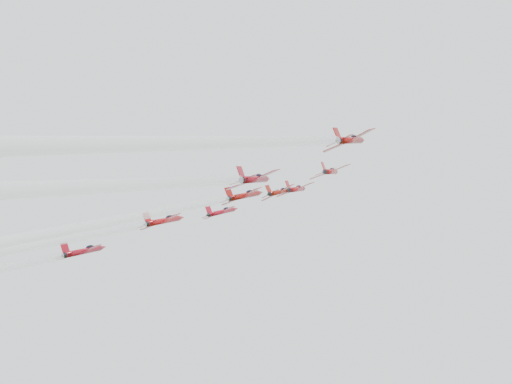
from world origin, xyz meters
The scene contains 7 objects.
jet_lead centered at (-1.96, 22.19, 182.53)m, with size 10.30×12.89×9.18m.
jet_row2_left centered at (-14.18, 8.66, 173.29)m, with size 8.93×11.17×7.95m.
jet_row2_center centered at (-1.90, 14.36, 177.18)m, with size 9.18×11.49×8.18m.
jet_row2_right centered at (11.83, 13.46, 176.57)m, with size 9.52×11.92×8.49m.
jet_center centered at (0.84, -41.18, 139.24)m, with size 9.52×86.25×59.36m.
jet_rear_right centered at (12.98, -55.23, 129.66)m, with size 9.61×87.04×59.90m.
jet_rear_farright centered at (29.79, -50.53, 132.86)m, with size 8.56×77.57×53.39m.
Camera 1 is at (55.31, -76.88, 102.16)m, focal length 40.00 mm.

